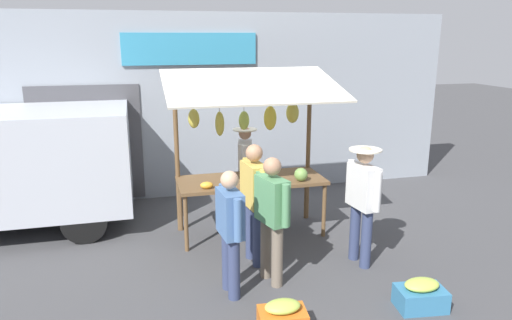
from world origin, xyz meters
The scene contains 10 objects.
ground_plane centered at (0.00, 0.00, 0.00)m, with size 40.00×40.00×0.00m, color #424244.
street_backdrop centered at (0.06, -2.20, 1.70)m, with size 9.00×0.30×3.40m.
market_stall centered at (-0.02, -0.03, 1.55)m, with size 2.50×1.46×2.50m.
vendor_with_sunhat centered at (-0.08, -0.75, 0.89)m, with size 0.40×0.65×1.54m.
shopper_with_ponytail centered at (0.66, 1.68, 0.86)m, with size 0.26×0.66×1.51m.
shopper_with_shopping_bag centered at (-1.17, 1.34, 0.95)m, with size 0.42×0.69×1.61m.
shopper_in_grey_tee centered at (0.19, 0.95, 0.94)m, with size 0.28×0.69×1.63m.
shopper_in_striped_shirt centered at (0.12, 1.52, 0.92)m, with size 0.34×0.67×1.60m.
produce_crate_near centered at (0.32, 2.60, 0.17)m, with size 0.52×0.37×0.38m.
produce_crate_side centered at (-1.33, 2.53, 0.16)m, with size 0.57×0.42×0.35m.
Camera 1 is at (1.65, 6.67, 2.96)m, focal length 33.33 mm.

